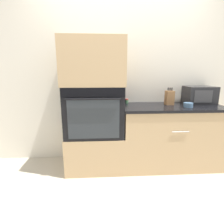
% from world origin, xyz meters
% --- Properties ---
extents(ground_plane, '(12.00, 12.00, 0.00)m').
position_xyz_m(ground_plane, '(0.00, 0.00, 0.00)').
color(ground_plane, beige).
extents(wall_back, '(8.00, 0.05, 2.50)m').
position_xyz_m(wall_back, '(0.00, 0.63, 1.25)').
color(wall_back, silver).
rests_on(wall_back, ground_plane).
extents(oven_cabinet_base, '(0.78, 0.60, 0.51)m').
position_xyz_m(oven_cabinet_base, '(-0.39, 0.30, 0.25)').
color(oven_cabinet_base, tan).
rests_on(oven_cabinet_base, ground_plane).
extents(wall_oven, '(0.76, 0.64, 0.66)m').
position_xyz_m(wall_oven, '(-0.39, 0.30, 0.84)').
color(wall_oven, black).
rests_on(wall_oven, oven_cabinet_base).
extents(oven_cabinet_upper, '(0.78, 0.60, 0.58)m').
position_xyz_m(oven_cabinet_upper, '(-0.39, 0.30, 1.46)').
color(oven_cabinet_upper, tan).
rests_on(oven_cabinet_upper, wall_oven).
extents(counter_unit, '(1.40, 0.63, 0.89)m').
position_xyz_m(counter_unit, '(0.69, 0.30, 0.44)').
color(counter_unit, tan).
rests_on(counter_unit, ground_plane).
extents(microwave, '(0.41, 0.30, 0.25)m').
position_xyz_m(microwave, '(1.13, 0.43, 1.01)').
color(microwave, '#232326').
rests_on(microwave, counter_unit).
extents(knife_block, '(0.11, 0.11, 0.24)m').
position_xyz_m(knife_block, '(0.67, 0.38, 0.99)').
color(knife_block, olive).
rests_on(knife_block, counter_unit).
extents(bowl, '(0.12, 0.12, 0.06)m').
position_xyz_m(bowl, '(0.85, 0.19, 0.92)').
color(bowl, '#517599').
rests_on(bowl, counter_unit).
extents(condiment_jar_near, '(0.05, 0.05, 0.06)m').
position_xyz_m(condiment_jar_near, '(0.67, 0.48, 0.92)').
color(condiment_jar_near, silver).
rests_on(condiment_jar_near, counter_unit).
extents(condiment_jar_mid, '(0.04, 0.04, 0.07)m').
position_xyz_m(condiment_jar_mid, '(0.74, 0.51, 0.92)').
color(condiment_jar_mid, silver).
rests_on(condiment_jar_mid, counter_unit).
extents(condiment_jar_far, '(0.05, 0.05, 0.06)m').
position_xyz_m(condiment_jar_far, '(0.08, 0.53, 0.92)').
color(condiment_jar_far, '#427047').
rests_on(condiment_jar_far, counter_unit).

